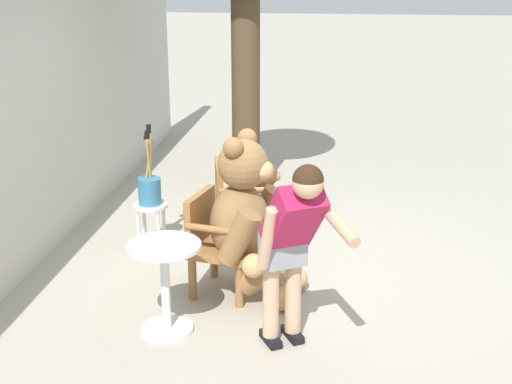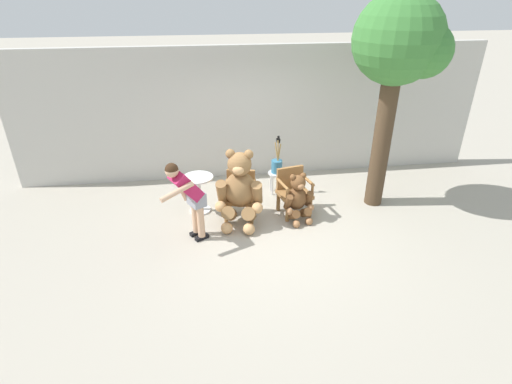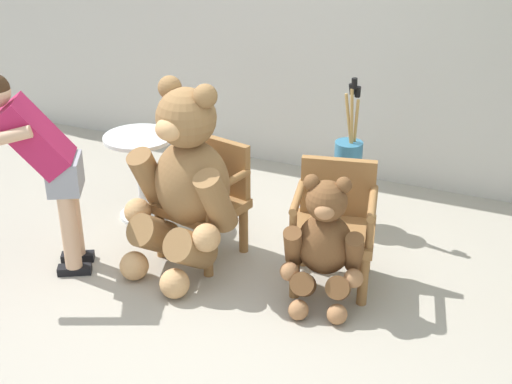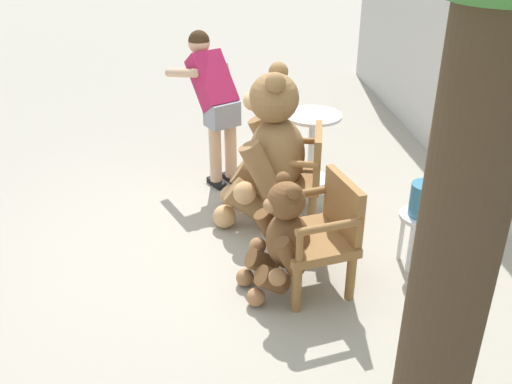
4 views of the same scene
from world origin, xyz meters
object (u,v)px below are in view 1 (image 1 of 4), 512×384
object	(u,v)px
teddy_bear_large	(248,218)
person_visitor	(292,237)
wooden_chair_left	(219,240)
teddy_bear_small	(266,204)
white_stool	(151,214)
wooden_chair_right	(237,202)
round_side_table	(165,278)
brush_bucket	(150,188)

from	to	relation	value
teddy_bear_large	person_visitor	bearing A→B (deg)	-153.97
wooden_chair_left	teddy_bear_large	size ratio (longest dim) A/B	0.61
person_visitor	teddy_bear_small	bearing A→B (deg)	11.54
wooden_chair_left	person_visitor	size ratio (longest dim) A/B	0.58
wooden_chair_left	person_visitor	xyz separation A→B (m)	(-0.90, -0.68, 0.43)
person_visitor	white_stool	distance (m)	2.35
wooden_chair_right	round_side_table	world-z (taller)	wooden_chair_right
wooden_chair_left	white_stool	size ratio (longest dim) A/B	1.87
wooden_chair_left	teddy_bear_small	distance (m)	1.06
white_stool	brush_bucket	xyz separation A→B (m)	(0.00, -0.00, 0.27)
wooden_chair_right	round_side_table	bearing A→B (deg)	170.90
wooden_chair_left	wooden_chair_right	xyz separation A→B (m)	(0.99, -0.00, 0.00)
wooden_chair_right	teddy_bear_small	size ratio (longest dim) A/B	0.94
person_visitor	white_stool	world-z (taller)	person_visitor
wooden_chair_left	teddy_bear_small	size ratio (longest dim) A/B	0.94
teddy_bear_small	round_side_table	size ratio (longest dim) A/B	1.27
wooden_chair_right	white_stool	world-z (taller)	wooden_chair_right
wooden_chair_right	teddy_bear_small	distance (m)	0.29
teddy_bear_large	person_visitor	distance (m)	0.99
wooden_chair_right	teddy_bear_large	world-z (taller)	teddy_bear_large
brush_bucket	white_stool	bearing A→B (deg)	171.49
teddy_bear_small	white_stool	distance (m)	1.13
brush_bucket	round_side_table	xyz separation A→B (m)	(-1.58, -0.54, -0.18)
teddy_bear_large	person_visitor	size ratio (longest dim) A/B	0.95
teddy_bear_small	white_stool	world-z (taller)	teddy_bear_small
wooden_chair_left	teddy_bear_small	bearing A→B (deg)	-15.84
wooden_chair_left	white_stool	bearing A→B (deg)	44.70
person_visitor	round_side_table	xyz separation A→B (m)	(0.16, 0.96, -0.44)
teddy_bear_large	person_visitor	xyz separation A→B (m)	(-0.87, -0.43, 0.20)
white_stool	round_side_table	xyz separation A→B (m)	(-1.57, -0.54, 0.09)
white_stool	wooden_chair_right	bearing A→B (deg)	-78.79
wooden_chair_right	teddy_bear_small	xyz separation A→B (m)	(0.02, -0.29, -0.01)
person_visitor	round_side_table	bearing A→B (deg)	80.72
teddy_bear_large	wooden_chair_left	bearing A→B (deg)	83.36
teddy_bear_small	brush_bucket	distance (m)	1.14
teddy_bear_small	brush_bucket	size ratio (longest dim) A/B	1.17
wooden_chair_right	teddy_bear_large	xyz separation A→B (m)	(-1.02, -0.25, 0.22)
wooden_chair_left	teddy_bear_large	xyz separation A→B (m)	(-0.03, -0.25, 0.22)
teddy_bear_small	brush_bucket	xyz separation A→B (m)	(-0.18, 1.11, 0.18)
person_visitor	brush_bucket	size ratio (longest dim) A/B	1.89
wooden_chair_left	round_side_table	xyz separation A→B (m)	(-0.75, 0.28, -0.01)
white_stool	round_side_table	world-z (taller)	round_side_table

